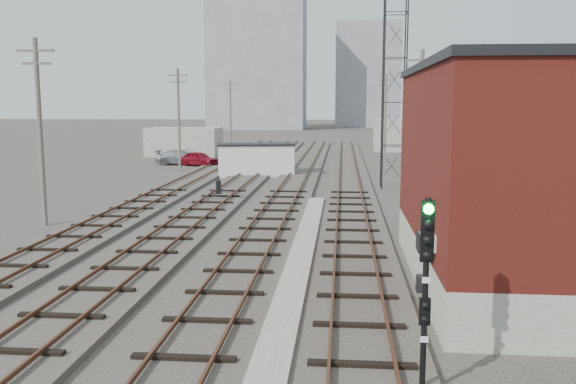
# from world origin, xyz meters

# --- Properties ---
(ground) EXTENTS (320.00, 320.00, 0.00)m
(ground) POSITION_xyz_m (0.00, 60.00, 0.00)
(ground) COLOR #282621
(ground) RESTS_ON ground
(track_right) EXTENTS (3.20, 90.00, 0.39)m
(track_right) POSITION_xyz_m (2.50, 39.00, 0.11)
(track_right) COLOR #332D28
(track_right) RESTS_ON ground
(track_mid_right) EXTENTS (3.20, 90.00, 0.39)m
(track_mid_right) POSITION_xyz_m (-1.50, 39.00, 0.11)
(track_mid_right) COLOR #332D28
(track_mid_right) RESTS_ON ground
(track_mid_left) EXTENTS (3.20, 90.00, 0.39)m
(track_mid_left) POSITION_xyz_m (-5.50, 39.00, 0.11)
(track_mid_left) COLOR #332D28
(track_mid_left) RESTS_ON ground
(track_left) EXTENTS (3.20, 90.00, 0.39)m
(track_left) POSITION_xyz_m (-9.50, 39.00, 0.11)
(track_left) COLOR #332D28
(track_left) RESTS_ON ground
(platform_curb) EXTENTS (0.90, 28.00, 0.26)m
(platform_curb) POSITION_xyz_m (0.50, 14.00, 0.13)
(platform_curb) COLOR gray
(platform_curb) RESTS_ON ground
(brick_building) EXTENTS (6.54, 12.20, 7.22)m
(brick_building) POSITION_xyz_m (7.50, 12.00, 3.63)
(brick_building) COLOR gray
(brick_building) RESTS_ON ground
(lattice_tower) EXTENTS (1.60, 1.60, 15.00)m
(lattice_tower) POSITION_xyz_m (5.50, 35.00, 7.50)
(lattice_tower) COLOR black
(lattice_tower) RESTS_ON ground
(utility_pole_left_a) EXTENTS (1.80, 0.24, 9.00)m
(utility_pole_left_a) POSITION_xyz_m (-12.50, 20.00, 4.80)
(utility_pole_left_a) COLOR #595147
(utility_pole_left_a) RESTS_ON ground
(utility_pole_left_b) EXTENTS (1.80, 0.24, 9.00)m
(utility_pole_left_b) POSITION_xyz_m (-12.50, 45.00, 4.80)
(utility_pole_left_b) COLOR #595147
(utility_pole_left_b) RESTS_ON ground
(utility_pole_left_c) EXTENTS (1.80, 0.24, 9.00)m
(utility_pole_left_c) POSITION_xyz_m (-12.50, 70.00, 4.80)
(utility_pole_left_c) COLOR #595147
(utility_pole_left_c) RESTS_ON ground
(utility_pole_right_a) EXTENTS (1.80, 0.24, 9.00)m
(utility_pole_right_a) POSITION_xyz_m (6.50, 28.00, 4.80)
(utility_pole_right_a) COLOR #595147
(utility_pole_right_a) RESTS_ON ground
(utility_pole_right_b) EXTENTS (1.80, 0.24, 9.00)m
(utility_pole_right_b) POSITION_xyz_m (6.50, 58.00, 4.80)
(utility_pole_right_b) COLOR #595147
(utility_pole_right_b) RESTS_ON ground
(apartment_left) EXTENTS (22.00, 14.00, 30.00)m
(apartment_left) POSITION_xyz_m (-18.00, 135.00, 15.00)
(apartment_left) COLOR gray
(apartment_left) RESTS_ON ground
(apartment_right) EXTENTS (16.00, 12.00, 26.00)m
(apartment_right) POSITION_xyz_m (8.00, 150.00, 13.00)
(apartment_right) COLOR gray
(apartment_right) RESTS_ON ground
(shed_left) EXTENTS (8.00, 5.00, 3.20)m
(shed_left) POSITION_xyz_m (-16.00, 60.00, 1.60)
(shed_left) COLOR gray
(shed_left) RESTS_ON ground
(shed_right) EXTENTS (6.00, 6.00, 4.00)m
(shed_right) POSITION_xyz_m (9.00, 70.00, 2.00)
(shed_right) COLOR gray
(shed_right) RESTS_ON ground
(signal_mast) EXTENTS (0.40, 0.41, 4.10)m
(signal_mast) POSITION_xyz_m (3.70, 3.73, 2.42)
(signal_mast) COLOR gray
(signal_mast) RESTS_ON ground
(switch_stand) EXTENTS (0.39, 0.39, 1.27)m
(switch_stand) POSITION_xyz_m (-5.89, 29.83, 0.60)
(switch_stand) COLOR black
(switch_stand) RESTS_ON ground
(site_trailer) EXTENTS (6.76, 3.93, 2.67)m
(site_trailer) POSITION_xyz_m (-5.13, 41.47, 1.35)
(site_trailer) COLOR white
(site_trailer) RESTS_ON ground
(car_red) EXTENTS (4.41, 3.29, 1.40)m
(car_red) POSITION_xyz_m (-11.68, 48.90, 0.70)
(car_red) COLOR maroon
(car_red) RESTS_ON ground
(car_silver) EXTENTS (4.00, 2.29, 1.25)m
(car_silver) POSITION_xyz_m (-14.01, 53.15, 0.62)
(car_silver) COLOR #B1B3B9
(car_silver) RESTS_ON ground
(car_grey) EXTENTS (4.98, 2.15, 1.43)m
(car_grey) POSITION_xyz_m (-13.73, 49.87, 0.71)
(car_grey) COLOR slate
(car_grey) RESTS_ON ground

